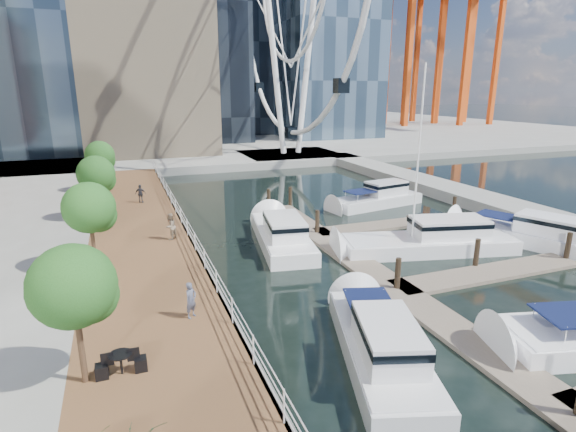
{
  "coord_description": "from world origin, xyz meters",
  "views": [
    {
      "loc": [
        -9.69,
        -9.89,
        9.98
      ],
      "look_at": [
        -0.96,
        13.36,
        3.0
      ],
      "focal_mm": 28.0,
      "sensor_mm": 36.0,
      "label": 1
    }
  ],
  "objects": [
    {
      "name": "land_far",
      "position": [
        0.0,
        102.0,
        0.5
      ],
      "size": [
        200.0,
        114.0,
        1.0
      ],
      "primitive_type": "cube",
      "color": "gray",
      "rests_on": "ground"
    },
    {
      "name": "floating_docks",
      "position": [
        7.97,
        9.98,
        0.49
      ],
      "size": [
        16.0,
        34.0,
        2.6
      ],
      "color": "#6D6051",
      "rests_on": "ground"
    },
    {
      "name": "port_cranes",
      "position": [
        67.67,
        95.67,
        20.0
      ],
      "size": [
        40.0,
        52.0,
        38.0
      ],
      "color": "#D84C14",
      "rests_on": "ground"
    },
    {
      "name": "boardwalk",
      "position": [
        -9.0,
        15.0,
        0.5
      ],
      "size": [
        6.0,
        60.0,
        1.0
      ],
      "primitive_type": "cube",
      "color": "brown",
      "rests_on": "ground"
    },
    {
      "name": "street_trees",
      "position": [
        -11.4,
        14.0,
        4.29
      ],
      "size": [
        2.6,
        42.6,
        4.6
      ],
      "color": "#3F2B1C",
      "rests_on": "ground"
    },
    {
      "name": "seawall",
      "position": [
        -6.0,
        15.0,
        0.5
      ],
      "size": [
        0.25,
        60.0,
        1.0
      ],
      "primitive_type": "cube",
      "color": "#595954",
      "rests_on": "ground"
    },
    {
      "name": "pedestrian_far",
      "position": [
        -8.39,
        28.14,
        1.76
      ],
      "size": [
        0.97,
        0.72,
        1.53
      ],
      "primitive_type": "imported",
      "rotation": [
        0.0,
        0.0,
        2.7
      ],
      "color": "#32343E",
      "rests_on": "boardwalk"
    },
    {
      "name": "pedestrian_near",
      "position": [
        -7.55,
        7.06,
        1.76
      ],
      "size": [
        0.66,
        0.64,
        1.52
      ],
      "primitive_type": "imported",
      "rotation": [
        0.0,
        0.0,
        0.7
      ],
      "color": "#484C60",
      "rests_on": "boardwalk"
    },
    {
      "name": "moored_yachts",
      "position": [
        7.81,
        11.0,
        0.0
      ],
      "size": [
        22.8,
        37.09,
        11.5
      ],
      "color": "white",
      "rests_on": "ground"
    },
    {
      "name": "railing",
      "position": [
        -6.1,
        15.0,
        1.52
      ],
      "size": [
        0.1,
        60.0,
        1.05
      ],
      "primitive_type": null,
      "color": "white",
      "rests_on": "boardwalk"
    },
    {
      "name": "breakwater",
      "position": [
        20.0,
        20.0,
        0.5
      ],
      "size": [
        4.0,
        60.0,
        1.0
      ],
      "primitive_type": "cube",
      "color": "gray",
      "rests_on": "ground"
    },
    {
      "name": "pedestrian_mid",
      "position": [
        -7.18,
        17.53,
        1.84
      ],
      "size": [
        1.01,
        1.03,
        1.68
      ],
      "primitive_type": "imported",
      "rotation": [
        0.0,
        0.0,
        -2.29
      ],
      "color": "#83715B",
      "rests_on": "boardwalk"
    },
    {
      "name": "pier",
      "position": [
        14.0,
        52.0,
        0.5
      ],
      "size": [
        14.0,
        12.0,
        1.0
      ],
      "primitive_type": "cube",
      "color": "gray",
      "rests_on": "ground"
    },
    {
      "name": "ground",
      "position": [
        0.0,
        0.0,
        0.0
      ],
      "size": [
        520.0,
        520.0,
        0.0
      ],
      "primitive_type": "plane",
      "color": "black",
      "rests_on": "ground"
    }
  ]
}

